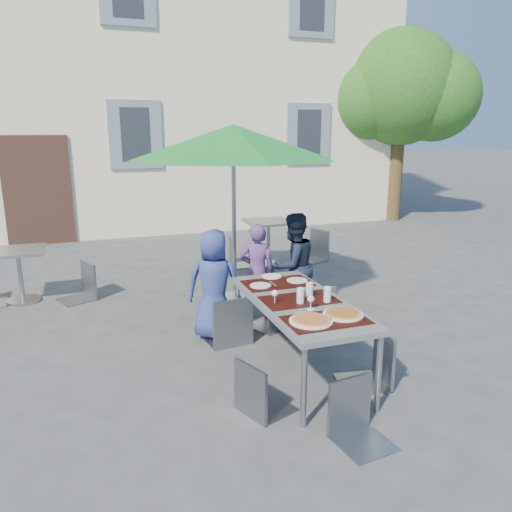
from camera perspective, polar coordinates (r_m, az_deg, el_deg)
name	(u,v)px	position (r m, az deg, el deg)	size (l,w,h in m)	color
ground	(251,415)	(4.38, -0.60, -17.68)	(90.00, 90.00, 0.00)	#404143
building	(113,32)	(15.27, -16.05, 23.37)	(13.60, 8.20, 11.10)	beige
tree	(402,90)	(13.52, 16.31, 17.75)	(3.60, 3.00, 4.70)	#4E3B21
dining_table	(299,305)	(4.77, 4.95, -5.63)	(0.80, 1.85, 0.76)	#47474C
pizza_near_left	(311,320)	(4.23, 6.29, -7.31)	(0.37, 0.37, 0.03)	white
pizza_near_right	(343,314)	(4.41, 9.92, -6.52)	(0.35, 0.35, 0.03)	white
glassware	(309,294)	(4.67, 6.02, -4.37)	(0.54, 0.36, 0.15)	silver
place_settings	(277,281)	(5.29, 2.40, -2.82)	(0.69, 0.49, 0.01)	white
child_0	(214,284)	(5.61, -4.80, -3.26)	(0.62, 0.40, 1.26)	navy
child_1	(257,272)	(6.18, 0.13, -1.78)	(0.44, 0.29, 1.21)	#5D3C7C
child_2	(293,266)	(6.23, 4.26, -1.11)	(0.65, 0.37, 1.33)	#171E33
chair_0	(229,291)	(5.43, -3.12, -3.97)	(0.52, 0.52, 1.05)	gray
chair_1	(277,282)	(5.83, 2.39, -2.99)	(0.58, 0.58, 0.99)	gray
chair_2	(315,281)	(5.84, 6.75, -2.89)	(0.52, 0.53, 1.02)	gray
chair_3	(259,357)	(4.15, 0.36, -11.44)	(0.51, 0.51, 0.89)	gray
chair_4	(376,326)	(4.73, 13.51, -7.84)	(0.50, 0.50, 0.97)	gray
chair_5	(359,377)	(3.92, 11.69, -13.37)	(0.44, 0.44, 0.89)	gray
patio_umbrella	(233,143)	(6.46, -2.62, 12.75)	(2.66, 2.66, 2.38)	#A2A5AA
cafe_table_0	(19,267)	(7.50, -25.42, -1.10)	(0.69, 0.69, 0.74)	#A2A5AA
bg_chair_r_0	(80,259)	(7.30, -19.49, -0.34)	(0.57, 0.57, 0.98)	gray
cafe_table_1	(268,234)	(8.59, 1.43, 2.53)	(0.74, 0.74, 0.80)	#A2A5AA
bg_chair_l_1	(238,235)	(8.56, -2.08, 2.46)	(0.45, 0.45, 0.95)	gray
bg_chair_r_1	(316,226)	(9.05, 6.86, 3.37)	(0.59, 0.59, 1.04)	gray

